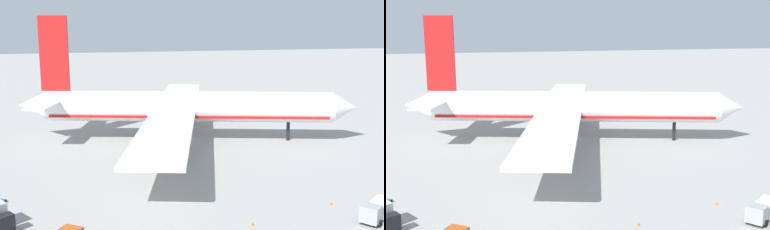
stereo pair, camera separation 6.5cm
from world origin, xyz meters
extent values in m
plane|color=#9E9E99|center=(0.00, 0.00, 0.00)|extent=(600.00, 600.00, 0.00)
cylinder|color=white|center=(0.00, 0.00, 7.06)|extent=(58.68, 23.14, 6.26)
cone|color=white|center=(30.83, -9.30, 7.06)|extent=(6.57, 7.32, 6.14)
cone|color=white|center=(-31.43, 9.48, 7.06)|extent=(7.71, 7.50, 5.95)
cube|color=red|center=(-26.52, 8.00, 17.90)|extent=(5.89, 2.21, 15.43)
cube|color=white|center=(-25.13, 14.33, 8.31)|extent=(7.40, 11.85, 0.36)
cube|color=white|center=(-28.87, 1.95, 8.31)|extent=(7.40, 11.85, 0.36)
cube|color=white|center=(3.42, 21.64, 6.12)|extent=(19.34, 38.16, 0.70)
cylinder|color=slate|center=(2.77, 16.01, 3.98)|extent=(5.97, 4.91, 3.57)
cube|color=white|center=(-9.11, -19.92, 6.12)|extent=(19.34, 38.16, 0.70)
cylinder|color=slate|center=(-6.54, -14.88, 3.73)|extent=(6.27, 5.44, 4.08)
cylinder|color=black|center=(19.91, -6.00, 1.96)|extent=(0.70, 0.70, 3.93)
cylinder|color=black|center=(-1.36, 5.77, 1.96)|extent=(0.70, 0.70, 3.93)
cylinder|color=black|center=(-4.32, -4.06, 1.96)|extent=(0.70, 0.70, 3.93)
cube|color=red|center=(0.00, 0.00, 5.33)|extent=(56.31, 22.16, 0.50)
cube|color=#999EA5|center=(10.92, -47.05, 1.46)|extent=(2.91, 2.95, 2.02)
cube|color=silver|center=(13.89, -44.95, 1.25)|extent=(4.67, 4.19, 1.61)
cube|color=black|center=(10.34, -47.46, 1.97)|extent=(1.12, 1.54, 0.89)
cylinder|color=black|center=(11.71, -47.83, 0.45)|extent=(0.91, 0.77, 0.90)
cylinder|color=black|center=(10.45, -46.05, 0.45)|extent=(0.91, 0.77, 0.90)
cylinder|color=black|center=(13.97, -43.56, 0.45)|extent=(0.91, 0.77, 0.90)
cube|color=black|center=(-31.94, -38.39, 1.37)|extent=(2.80, 2.50, 1.84)
cube|color=black|center=(-31.67, -38.83, 1.83)|extent=(1.75, 1.12, 0.81)
cylinder|color=black|center=(-31.01, -37.64, 0.45)|extent=(0.73, 0.92, 0.90)
cylinder|color=black|center=(-32.65, -34.97, 0.45)|extent=(0.73, 0.92, 0.90)
cube|color=#595B60|center=(7.78, 48.14, 0.28)|extent=(2.86, 1.97, 0.15)
cylinder|color=#333338|center=(6.22, 47.76, 0.28)|extent=(0.60, 0.22, 0.08)
cube|color=silver|center=(7.78, 48.14, 0.92)|extent=(2.42, 1.74, 1.13)
cylinder|color=black|center=(6.98, 47.23, 0.20)|extent=(0.42, 0.21, 0.40)
cylinder|color=black|center=(6.65, 48.59, 0.20)|extent=(0.42, 0.21, 0.40)
cylinder|color=black|center=(8.90, 47.69, 0.20)|extent=(0.42, 0.21, 0.40)
cylinder|color=black|center=(8.57, 49.05, 0.20)|extent=(0.42, 0.21, 0.40)
cylinder|color=black|center=(-32.94, -28.04, 0.20)|extent=(0.30, 0.41, 0.40)
cone|color=orange|center=(9.75, -40.14, 0.28)|extent=(0.36, 0.36, 0.55)
cone|color=orange|center=(38.41, 21.73, 0.28)|extent=(0.36, 0.36, 0.55)
cone|color=orange|center=(-3.01, -43.60, 0.28)|extent=(0.36, 0.36, 0.55)
camera|label=1|loc=(-23.58, -93.46, 24.22)|focal=44.08mm
camera|label=2|loc=(-23.52, -93.48, 24.22)|focal=44.08mm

